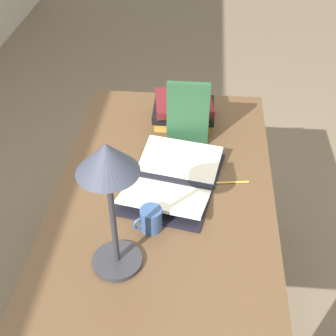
{
  "coord_description": "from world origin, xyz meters",
  "views": [
    {
      "loc": [
        -1.28,
        -0.12,
        1.9
      ],
      "look_at": [
        0.01,
        -0.01,
        0.84
      ],
      "focal_mm": 50.0,
      "sensor_mm": 36.0,
      "label": 1
    }
  ],
  "objects_px": {
    "book_standing_upright": "(188,114)",
    "coffee_mug": "(151,219)",
    "open_book": "(172,180)",
    "book_stack_tall": "(184,110)",
    "pencil": "(229,182)",
    "reading_lamp": "(108,175)"
  },
  "relations": [
    {
      "from": "pencil",
      "to": "coffee_mug",
      "type": "bearing_deg",
      "value": 133.79
    },
    {
      "from": "book_standing_upright",
      "to": "coffee_mug",
      "type": "xyz_separation_m",
      "value": [
        -0.49,
        0.09,
        -0.1
      ]
    },
    {
      "from": "book_standing_upright",
      "to": "coffee_mug",
      "type": "relative_size",
      "value": 2.94
    },
    {
      "from": "book_standing_upright",
      "to": "coffee_mug",
      "type": "height_order",
      "value": "book_standing_upright"
    },
    {
      "from": "book_stack_tall",
      "to": "book_standing_upright",
      "type": "bearing_deg",
      "value": -170.99
    },
    {
      "from": "open_book",
      "to": "pencil",
      "type": "height_order",
      "value": "open_book"
    },
    {
      "from": "book_standing_upright",
      "to": "pencil",
      "type": "xyz_separation_m",
      "value": [
        -0.24,
        -0.17,
        -0.13
      ]
    },
    {
      "from": "book_stack_tall",
      "to": "book_standing_upright",
      "type": "height_order",
      "value": "book_standing_upright"
    },
    {
      "from": "open_book",
      "to": "pencil",
      "type": "xyz_separation_m",
      "value": [
        0.02,
        -0.21,
        -0.01
      ]
    },
    {
      "from": "open_book",
      "to": "book_standing_upright",
      "type": "xyz_separation_m",
      "value": [
        0.26,
        -0.04,
        0.12
      ]
    },
    {
      "from": "book_standing_upright",
      "to": "reading_lamp",
      "type": "xyz_separation_m",
      "value": [
        -0.64,
        0.18,
        0.21
      ]
    },
    {
      "from": "open_book",
      "to": "book_stack_tall",
      "type": "xyz_separation_m",
      "value": [
        0.41,
        -0.02,
        0.04
      ]
    },
    {
      "from": "coffee_mug",
      "to": "pencil",
      "type": "height_order",
      "value": "coffee_mug"
    },
    {
      "from": "reading_lamp",
      "to": "pencil",
      "type": "bearing_deg",
      "value": -40.75
    },
    {
      "from": "reading_lamp",
      "to": "coffee_mug",
      "type": "xyz_separation_m",
      "value": [
        0.15,
        -0.09,
        -0.31
      ]
    },
    {
      "from": "open_book",
      "to": "pencil",
      "type": "relative_size",
      "value": 3.23
    },
    {
      "from": "book_stack_tall",
      "to": "book_standing_upright",
      "type": "distance_m",
      "value": 0.18
    },
    {
      "from": "reading_lamp",
      "to": "pencil",
      "type": "xyz_separation_m",
      "value": [
        0.4,
        -0.35,
        -0.35
      ]
    },
    {
      "from": "open_book",
      "to": "book_standing_upright",
      "type": "distance_m",
      "value": 0.29
    },
    {
      "from": "book_stack_tall",
      "to": "pencil",
      "type": "xyz_separation_m",
      "value": [
        -0.4,
        -0.19,
        -0.05
      ]
    },
    {
      "from": "book_standing_upright",
      "to": "coffee_mug",
      "type": "distance_m",
      "value": 0.51
    },
    {
      "from": "coffee_mug",
      "to": "reading_lamp",
      "type": "bearing_deg",
      "value": 150.59
    }
  ]
}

